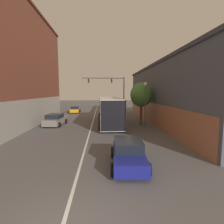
{
  "coord_description": "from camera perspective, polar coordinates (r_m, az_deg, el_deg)",
  "views": [
    {
      "loc": [
        1.18,
        -4.29,
        3.97
      ],
      "look_at": [
        2.4,
        15.8,
        1.66
      ],
      "focal_mm": 28.0,
      "sensor_mm": 36.0,
      "label": 1
    }
  ],
  "objects": [
    {
      "name": "street_lamp",
      "position": [
        18.28,
        10.82,
        3.95
      ],
      "size": [
        0.37,
        0.37,
        4.96
      ],
      "color": "#47474C",
      "rests_on": "ground_plane"
    },
    {
      "name": "lane_center_line",
      "position": [
        21.77,
        -6.53,
        -4.0
      ],
      "size": [
        0.14,
        46.18,
        0.01
      ],
      "color": "silver",
      "rests_on": "ground_plane"
    },
    {
      "name": "building_right_storefront",
      "position": [
        23.65,
        20.01,
        5.81
      ],
      "size": [
        6.45,
        26.59,
        7.44
      ],
      "color": "#4C515B",
      "rests_on": "ground_plane"
    },
    {
      "name": "traffic_signal_gantry",
      "position": [
        34.53,
        0.0,
        8.29
      ],
      "size": [
        8.22,
        0.36,
        6.95
      ],
      "color": "black",
      "rests_on": "ground_plane"
    },
    {
      "name": "parked_car_left_mid",
      "position": [
        22.01,
        -18.04,
        -2.43
      ],
      "size": [
        2.28,
        4.11,
        1.39
      ],
      "rotation": [
        0.0,
        0.0,
        1.48
      ],
      "color": "slate",
      "rests_on": "ground_plane"
    },
    {
      "name": "bus",
      "position": [
        21.74,
        -0.8,
        0.88
      ],
      "size": [
        2.91,
        11.12,
        3.25
      ],
      "rotation": [
        0.0,
        0.0,
        1.59
      ],
      "color": "silver",
      "rests_on": "ground_plane"
    },
    {
      "name": "parked_car_left_near",
      "position": [
        34.67,
        -11.98,
        0.84
      ],
      "size": [
        2.09,
        4.16,
        1.27
      ],
      "rotation": [
        0.0,
        0.0,
        1.63
      ],
      "color": "orange",
      "rests_on": "ground_plane"
    },
    {
      "name": "building_left_brick",
      "position": [
        24.53,
        -30.51,
        12.9
      ],
      "size": [
        6.63,
        21.85,
        13.91
      ],
      "color": "brown",
      "rests_on": "ground_plane"
    },
    {
      "name": "street_tree_near",
      "position": [
        21.38,
        9.55,
        5.53
      ],
      "size": [
        2.65,
        2.39,
        5.11
      ],
      "color": "brown",
      "rests_on": "ground_plane"
    },
    {
      "name": "hatchback_foreground",
      "position": [
        9.8,
        5.35,
        -13.31
      ],
      "size": [
        2.09,
        3.99,
        1.36
      ],
      "rotation": [
        0.0,
        0.0,
        1.51
      ],
      "color": "navy",
      "rests_on": "ground_plane"
    }
  ]
}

